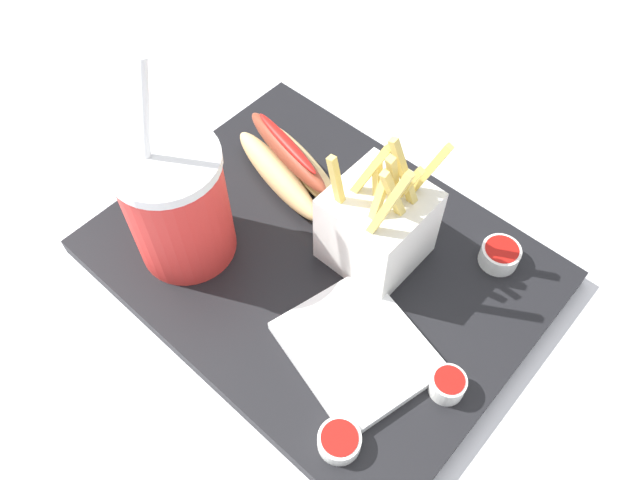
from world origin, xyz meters
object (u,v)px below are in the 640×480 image
Objects in this scene: ketchup_cup_2 at (339,441)px; fries_basket at (378,225)px; hot_dog_1 at (288,165)px; ketchup_cup_1 at (448,384)px; napkin_stack at (357,348)px; soda_cup at (177,205)px; ketchup_cup_3 at (500,254)px.

fries_basket is at bearing -59.64° from ketchup_cup_2.
fries_basket is 0.14m from hot_dog_1.
napkin_stack is at bearing 15.86° from ketchup_cup_1.
napkin_stack is (-0.21, -0.02, -0.06)m from soda_cup.
ketchup_cup_1 is at bearing -164.14° from napkin_stack.
soda_cup reaches higher than ketchup_cup_1.
soda_cup is at bearing 9.53° from ketchup_cup_1.
soda_cup is 1.81× the size of napkin_stack.
soda_cup is at bearing 83.94° from hot_dog_1.
hot_dog_1 is 0.22m from napkin_stack.
fries_basket is 4.16× the size of ketchup_cup_3.
soda_cup is at bearing -11.66° from ketchup_cup_2.
hot_dog_1 is 4.03× the size of ketchup_cup_3.
ketchup_cup_2 is (-0.10, 0.17, -0.04)m from fries_basket.
napkin_stack is at bearing 120.59° from fries_basket.
ketchup_cup_3 is (0.00, -0.25, 0.00)m from ketchup_cup_2.
soda_cup is 6.34× the size of ketchup_cup_2.
ketchup_cup_2 is at bearing 168.34° from soda_cup.
ketchup_cup_3 reaches higher than ketchup_cup_2.
hot_dog_1 is (-0.01, -0.14, -0.04)m from soda_cup.
ketchup_cup_2 is at bearing 141.58° from hot_dog_1.
soda_cup reaches higher than napkin_stack.
hot_dog_1 is 1.23× the size of napkin_stack.
ketchup_cup_1 is at bearing 152.63° from fries_basket.
fries_basket is 0.12m from napkin_stack.
napkin_stack is at bearing 150.00° from hot_dog_1.
napkin_stack is (0.04, 0.17, -0.01)m from ketchup_cup_3.
soda_cup is 7.42× the size of ketchup_cup_1.
soda_cup is 0.14m from hot_dog_1.
fries_basket reaches higher than ketchup_cup_1.
napkin_stack is (-0.06, 0.10, -0.04)m from fries_basket.
ketchup_cup_3 is 0.18m from napkin_stack.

